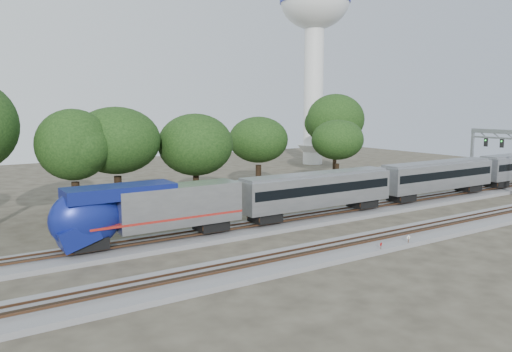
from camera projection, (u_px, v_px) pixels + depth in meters
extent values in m
plane|color=#383328|center=(303.00, 242.00, 44.63)|extent=(160.00, 160.00, 0.00)
cube|color=slate|center=(266.00, 226.00, 49.58)|extent=(160.00, 5.00, 0.40)
cube|color=brown|center=(270.00, 223.00, 48.92)|extent=(160.00, 0.08, 0.15)
cube|color=brown|center=(262.00, 221.00, 50.11)|extent=(160.00, 0.08, 0.15)
cube|color=slate|center=(334.00, 251.00, 41.29)|extent=(160.00, 5.00, 0.40)
cube|color=brown|center=(340.00, 247.00, 40.63)|extent=(160.00, 0.08, 0.15)
cube|color=brown|center=(328.00, 243.00, 41.82)|extent=(160.00, 0.08, 0.15)
cube|color=silver|center=(178.00, 205.00, 44.06)|extent=(11.24, 3.18, 3.50)
ellipsoid|color=navy|center=(85.00, 219.00, 39.74)|extent=(5.73, 3.31, 4.88)
cube|color=navy|center=(120.00, 192.00, 41.02)|extent=(9.01, 3.12, 1.06)
cube|color=black|center=(92.00, 205.00, 39.88)|extent=(0.47, 2.44, 1.39)
cube|color=maroon|center=(165.00, 216.00, 43.50)|extent=(13.79, 3.22, 0.19)
cube|color=black|center=(89.00, 242.00, 40.10)|extent=(2.76, 2.33, 0.95)
cube|color=black|center=(211.00, 224.00, 46.12)|extent=(2.76, 2.33, 0.95)
cube|color=silver|center=(317.00, 190.00, 52.72)|extent=(18.45, 3.18, 3.18)
cube|color=black|center=(317.00, 187.00, 52.68)|extent=(17.81, 3.23, 0.95)
cube|color=gray|center=(318.00, 175.00, 52.49)|extent=(18.03, 2.54, 0.37)
cube|color=black|center=(265.00, 217.00, 49.39)|extent=(2.76, 2.33, 0.95)
cube|color=black|center=(362.00, 203.00, 56.62)|extent=(2.76, 2.33, 0.95)
cube|color=silver|center=(438.00, 176.00, 63.48)|extent=(18.45, 3.18, 3.18)
cube|color=black|center=(438.00, 173.00, 63.44)|extent=(17.81, 3.23, 0.95)
cube|color=gray|center=(438.00, 163.00, 63.25)|extent=(18.03, 2.54, 0.37)
cube|color=black|center=(401.00, 197.00, 60.15)|extent=(2.76, 2.33, 0.95)
cube|color=black|center=(468.00, 187.00, 67.38)|extent=(2.76, 2.33, 0.95)
cube|color=black|center=(496.00, 183.00, 70.92)|extent=(2.76, 2.33, 0.95)
cylinder|color=#512D19|center=(381.00, 249.00, 41.08)|extent=(0.06, 0.06, 0.84)
cylinder|color=#A30B0D|center=(381.00, 244.00, 41.03)|extent=(0.30, 0.10, 0.30)
cylinder|color=#512D19|center=(408.00, 242.00, 42.93)|extent=(0.06, 0.06, 0.93)
cylinder|color=silver|center=(408.00, 237.00, 42.88)|extent=(0.33, 0.07, 0.33)
cube|color=#512D19|center=(398.00, 246.00, 42.93)|extent=(0.51, 0.32, 0.30)
cylinder|color=silver|center=(313.00, 96.00, 103.19)|extent=(4.02, 4.02, 28.16)
cone|color=silver|center=(313.00, 154.00, 104.87)|extent=(6.44, 6.44, 4.02)
cube|color=gray|center=(472.00, 159.00, 72.81)|extent=(0.34, 0.34, 8.86)
cube|color=gray|center=(496.00, 131.00, 69.37)|extent=(0.39, 7.29, 0.59)
cube|color=gray|center=(495.00, 138.00, 69.50)|extent=(0.25, 7.29, 0.25)
cube|color=black|center=(502.00, 143.00, 68.45)|extent=(0.25, 0.49, 1.18)
cube|color=black|center=(486.00, 142.00, 70.41)|extent=(0.25, 0.49, 1.18)
cylinder|color=black|center=(76.00, 203.00, 50.89)|extent=(0.70, 0.70, 4.43)
ellipsoid|color=black|center=(73.00, 145.00, 50.05)|extent=(8.35, 8.35, 7.10)
cylinder|color=black|center=(119.00, 196.00, 54.56)|extent=(0.70, 0.70, 4.52)
ellipsoid|color=black|center=(116.00, 140.00, 53.70)|extent=(8.53, 8.53, 7.25)
cylinder|color=black|center=(196.00, 191.00, 59.06)|extent=(0.70, 0.70, 4.09)
ellipsoid|color=black|center=(195.00, 145.00, 58.28)|extent=(7.72, 7.72, 6.56)
cylinder|color=black|center=(258.00, 180.00, 68.66)|extent=(0.70, 0.70, 4.06)
ellipsoid|color=black|center=(258.00, 140.00, 67.89)|extent=(7.65, 7.65, 6.50)
cylinder|color=black|center=(337.00, 177.00, 71.00)|extent=(0.70, 0.70, 3.96)
ellipsoid|color=black|center=(338.00, 140.00, 70.25)|extent=(7.47, 7.47, 6.35)
cylinder|color=black|center=(335.00, 163.00, 83.51)|extent=(0.70, 0.70, 5.33)
ellipsoid|color=black|center=(335.00, 119.00, 82.50)|extent=(10.04, 10.04, 8.54)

